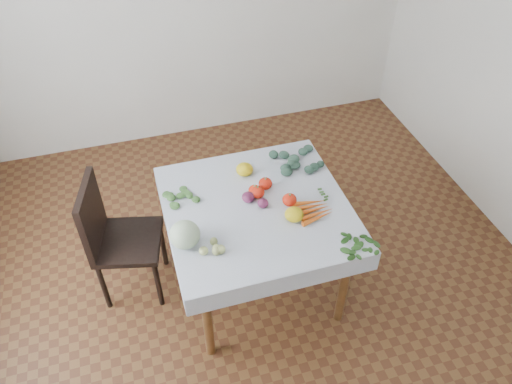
# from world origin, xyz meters

# --- Properties ---
(ground) EXTENTS (4.00, 4.00, 0.00)m
(ground) POSITION_xyz_m (0.00, 0.00, 0.00)
(ground) COLOR brown
(table) EXTENTS (1.00, 1.00, 0.75)m
(table) POSITION_xyz_m (0.00, 0.00, 0.65)
(table) COLOR brown
(table) RESTS_ON ground
(tablecloth) EXTENTS (1.12, 1.12, 0.01)m
(tablecloth) POSITION_xyz_m (0.00, 0.00, 0.75)
(tablecloth) COLOR white
(tablecloth) RESTS_ON table
(chair) EXTENTS (0.51, 0.51, 0.93)m
(chair) POSITION_xyz_m (-0.90, 0.25, 0.53)
(chair) COLOR black
(chair) RESTS_ON ground
(cabbage) EXTENTS (0.23, 0.23, 0.16)m
(cabbage) POSITION_xyz_m (-0.48, -0.18, 0.84)
(cabbage) COLOR #B0C1A2
(cabbage) RESTS_ON tablecloth
(tomato_a) EXTENTS (0.12, 0.12, 0.08)m
(tomato_a) POSITION_xyz_m (0.03, 0.09, 0.80)
(tomato_a) COLOR red
(tomato_a) RESTS_ON tablecloth
(tomato_b) EXTENTS (0.09, 0.09, 0.08)m
(tomato_b) POSITION_xyz_m (0.10, 0.15, 0.79)
(tomato_b) COLOR red
(tomato_b) RESTS_ON tablecloth
(tomato_c) EXTENTS (0.11, 0.11, 0.08)m
(tomato_c) POSITION_xyz_m (0.20, -0.04, 0.80)
(tomato_c) COLOR red
(tomato_c) RESTS_ON tablecloth
(tomato_d) EXTENTS (0.10, 0.10, 0.07)m
(tomato_d) POSITION_xyz_m (0.02, 0.11, 0.79)
(tomato_d) COLOR red
(tomato_d) RESTS_ON tablecloth
(heirloom_back) EXTENTS (0.13, 0.13, 0.08)m
(heirloom_back) POSITION_xyz_m (0.01, 0.33, 0.80)
(heirloom_back) COLOR yellow
(heirloom_back) RESTS_ON tablecloth
(heirloom_front) EXTENTS (0.15, 0.15, 0.08)m
(heirloom_front) POSITION_xyz_m (0.18, -0.17, 0.80)
(heirloom_front) COLOR yellow
(heirloom_front) RESTS_ON tablecloth
(onion_a) EXTENTS (0.08, 0.08, 0.07)m
(onion_a) POSITION_xyz_m (-0.04, 0.06, 0.79)
(onion_a) COLOR #601B40
(onion_a) RESTS_ON tablecloth
(onion_b) EXTENTS (0.09, 0.09, 0.06)m
(onion_b) POSITION_xyz_m (0.03, -0.01, 0.79)
(onion_b) COLOR #601B40
(onion_b) RESTS_ON tablecloth
(tomatillo_cluster) EXTENTS (0.13, 0.10, 0.04)m
(tomatillo_cluster) POSITION_xyz_m (-0.35, -0.26, 0.78)
(tomatillo_cluster) COLOR #B9C270
(tomatillo_cluster) RESTS_ON tablecloth
(carrot_bunch) EXTENTS (0.22, 0.21, 0.03)m
(carrot_bunch) POSITION_xyz_m (0.33, -0.14, 0.77)
(carrot_bunch) COLOR #FD5C1C
(carrot_bunch) RESTS_ON tablecloth
(kale_bunch) EXTENTS (0.32, 0.24, 0.04)m
(kale_bunch) POSITION_xyz_m (0.39, 0.32, 0.78)
(kale_bunch) COLOR #345643
(kale_bunch) RESTS_ON tablecloth
(basil_bunch) EXTENTS (0.22, 0.19, 0.01)m
(basil_bunch) POSITION_xyz_m (0.47, -0.46, 0.76)
(basil_bunch) COLOR #26541A
(basil_bunch) RESTS_ON tablecloth
(dill_bunch) EXTENTS (0.22, 0.19, 0.02)m
(dill_bunch) POSITION_xyz_m (-0.46, 0.21, 0.77)
(dill_bunch) COLOR #4F833C
(dill_bunch) RESTS_ON tablecloth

